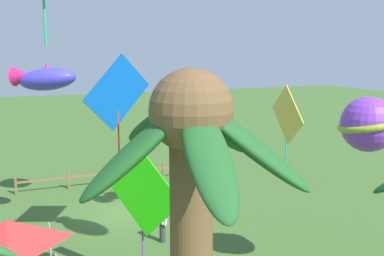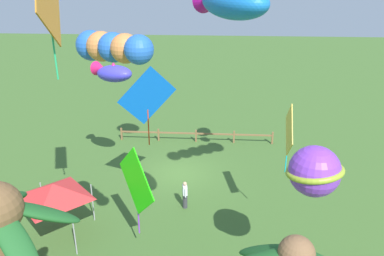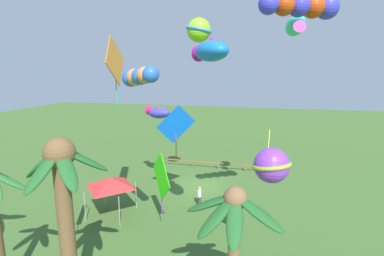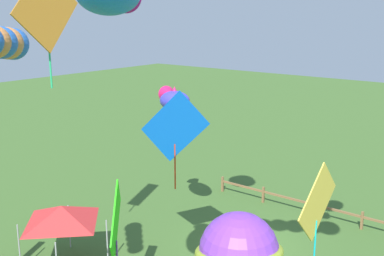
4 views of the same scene
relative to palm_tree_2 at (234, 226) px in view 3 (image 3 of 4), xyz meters
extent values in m
plane|color=#3D6028|center=(4.23, -14.01, -4.55)|extent=(120.00, 120.00, 0.00)
ellipsoid|color=#2D7033|center=(9.70, 0.39, 0.98)|extent=(1.64, 1.24, 1.21)
ellipsoid|color=#1E5623|center=(0.91, -0.04, 0.78)|extent=(1.98, 0.64, 1.10)
ellipsoid|color=#1E5623|center=(0.55, 0.59, 0.61)|extent=(1.65, 1.70, 1.41)
ellipsoid|color=#1E5623|center=(-0.08, 0.82, 0.61)|extent=(0.71, 1.84, 1.41)
ellipsoid|color=#1E5623|center=(-0.86, 0.41, 0.82)|extent=(2.03, 1.39, 1.03)
ellipsoid|color=#1E5623|center=(-0.77, -0.35, 0.61)|extent=(1.87, 1.27, 1.42)
ellipsoid|color=#1E5623|center=(-0.21, -0.82, 0.63)|extent=(0.97, 1.90, 1.38)
ellipsoid|color=#1E5623|center=(0.60, -0.60, 0.66)|extent=(1.73, 1.70, 1.33)
sphere|color=brown|center=(-0.02, 0.00, 1.10)|extent=(0.89, 0.89, 0.89)
cylinder|color=brown|center=(6.64, 0.85, -0.98)|extent=(0.64, 0.64, 7.15)
ellipsoid|color=#1E5623|center=(7.44, 0.87, 2.11)|extent=(1.77, 0.63, 1.49)
ellipsoid|color=#1E5623|center=(6.74, 1.67, 2.15)|extent=(0.78, 1.86, 1.42)
ellipsoid|color=#1E5623|center=(5.98, 1.36, 2.16)|extent=(1.79, 1.56, 1.40)
ellipsoid|color=#1E5623|center=(5.93, 0.34, 2.21)|extent=(1.86, 1.56, 1.30)
ellipsoid|color=#1E5623|center=(6.84, -0.06, 2.31)|extent=(0.98, 2.04, 1.12)
sphere|color=brown|center=(6.64, 0.85, 2.60)|extent=(1.21, 1.21, 1.21)
cube|color=brown|center=(-2.20, -19.09, -4.08)|extent=(0.12, 0.12, 0.95)
cube|color=brown|center=(0.66, -19.09, -4.08)|extent=(0.12, 0.12, 0.95)
cube|color=brown|center=(3.52, -19.09, -4.08)|extent=(0.12, 0.12, 0.95)
cube|color=brown|center=(6.38, -19.09, -4.08)|extent=(0.12, 0.12, 0.95)
cube|color=brown|center=(9.24, -19.09, -4.08)|extent=(0.12, 0.12, 0.95)
cube|color=brown|center=(3.52, -19.09, -3.89)|extent=(11.54, 0.09, 0.11)
cylinder|color=#38383D|center=(3.57, -10.20, -4.13)|extent=(0.26, 0.26, 0.84)
cube|color=silver|center=(3.57, -10.20, -3.44)|extent=(0.30, 0.42, 0.54)
sphere|color=tan|center=(3.57, -10.20, -3.07)|extent=(0.21, 0.21, 0.21)
cylinder|color=silver|center=(3.62, -10.43, -3.49)|extent=(0.09, 0.09, 0.52)
cylinder|color=silver|center=(3.52, -9.98, -3.49)|extent=(0.09, 0.09, 0.52)
cylinder|color=#9E9EA3|center=(8.14, -8.73, -3.50)|extent=(0.06, 0.06, 2.10)
cylinder|color=#9E9EA3|center=(10.74, -8.73, -3.50)|extent=(0.06, 0.06, 2.10)
cylinder|color=#9E9EA3|center=(8.14, -6.13, -3.50)|extent=(0.06, 0.06, 2.10)
cylinder|color=#9E9EA3|center=(10.74, -6.13, -3.50)|extent=(0.06, 0.06, 2.10)
pyramid|color=red|center=(9.44, -7.43, -2.08)|extent=(2.86, 2.86, 0.75)
cube|color=#BB7521|center=(8.06, -6.40, 6.32)|extent=(0.78, 3.09, 3.04)
cylinder|color=#27B56C|center=(8.06, -6.40, 4.54)|extent=(0.07, 0.07, 2.03)
sphere|color=#82DA20|center=(3.69, -10.25, 8.42)|extent=(1.65, 1.65, 1.65)
torus|color=#3575E5|center=(3.69, -10.25, 8.42)|extent=(2.00, 2.00, 0.55)
sphere|color=purple|center=(-1.37, -4.21, 1.10)|extent=(1.76, 1.76, 1.76)
torus|color=#94AA2B|center=(-1.37, -4.21, 1.10)|extent=(2.71, 2.71, 0.57)
ellipsoid|color=blue|center=(1.57, -3.43, 6.56)|extent=(2.50, 2.87, 0.97)
cone|color=#B00F88|center=(2.21, -4.40, 6.55)|extent=(1.14, 1.15, 0.83)
cone|color=#B00F88|center=(1.57, -3.43, 6.98)|extent=(0.71, 0.71, 0.53)
sphere|color=#3837D1|center=(-3.73, -6.66, 8.82)|extent=(1.18, 1.18, 1.18)
sphere|color=#C23D0F|center=(-3.02, -6.25, 8.81)|extent=(1.13, 1.13, 1.13)
sphere|color=#3837D1|center=(-2.30, -5.84, 8.80)|extent=(1.09, 1.09, 1.09)
sphere|color=#C23D0F|center=(-1.58, -5.42, 8.79)|extent=(1.04, 1.04, 1.04)
sphere|color=#3837D1|center=(-0.87, -5.01, 8.78)|extent=(0.99, 0.99, 0.99)
sphere|color=blue|center=(5.66, -3.54, 5.33)|extent=(0.88, 0.88, 0.88)
sphere|color=#D77F40|center=(5.22, -3.11, 5.38)|extent=(0.85, 0.85, 0.85)
sphere|color=blue|center=(4.78, -2.68, 5.44)|extent=(0.81, 0.81, 0.81)
sphere|color=#D77F40|center=(4.34, -2.26, 5.49)|extent=(0.77, 0.77, 0.77)
sphere|color=blue|center=(3.90, -1.83, 5.54)|extent=(0.74, 0.74, 0.74)
ellipsoid|color=#433DE5|center=(7.66, -12.73, 2.21)|extent=(2.88, 2.53, 1.19)
cone|color=#E01A5C|center=(8.59, -13.38, 2.33)|extent=(1.19, 1.17, 0.89)
cone|color=#E01A5C|center=(7.66, -12.73, 2.63)|extent=(0.71, 0.71, 0.52)
cube|color=yellow|center=(-1.27, -8.59, 0.81)|extent=(0.12, 2.36, 2.36)
cylinder|color=#11BFCE|center=(-1.27, -8.59, -0.54)|extent=(0.05, 0.05, 1.54)
cube|color=#C022AF|center=(10.04, -3.77, -0.91)|extent=(1.43, 2.23, 2.58)
cylinder|color=green|center=(10.04, -3.77, -2.39)|extent=(0.06, 0.06, 1.70)
ellipsoid|color=#38D8B6|center=(-2.56, -9.90, 8.42)|extent=(1.34, 2.53, 1.50)
cone|color=#B81971|center=(-2.64, -8.87, 8.10)|extent=(0.80, 0.98, 0.92)
cone|color=#B81971|center=(-2.56, -9.90, 8.80)|extent=(0.49, 0.49, 0.47)
cube|color=#21E60D|center=(5.36, -6.75, -1.01)|extent=(1.98, 2.33, 3.00)
cylinder|color=purple|center=(5.36, -6.75, -2.73)|extent=(0.06, 0.06, 1.96)
cube|color=#0A51B5|center=(5.35, -10.01, 1.83)|extent=(2.75, 0.97, 2.89)
cylinder|color=red|center=(5.35, -10.01, 0.18)|extent=(0.06, 0.06, 1.88)
camera|label=1|loc=(8.92, 6.63, 3.46)|focal=41.77mm
camera|label=2|loc=(1.94, 7.43, 7.24)|focal=35.74mm
camera|label=3|loc=(-0.86, 9.94, 5.67)|focal=27.00mm
camera|label=4|loc=(-6.41, 3.85, 6.15)|focal=44.67mm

